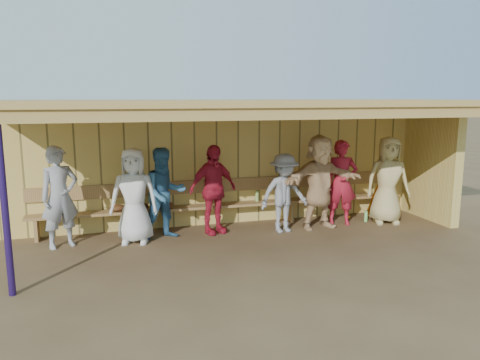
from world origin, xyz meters
name	(u,v)px	position (x,y,z in m)	size (l,w,h in m)	color
ground	(245,241)	(0.00, 0.00, 0.00)	(90.00, 90.00, 0.00)	brown
player_a	(60,197)	(-3.13, 0.55, 0.87)	(0.64, 0.42, 1.75)	#94979C
player_b	(134,196)	(-1.90, 0.46, 0.85)	(0.83, 0.54, 1.69)	silver
player_c	(165,194)	(-1.35, 0.57, 0.83)	(0.81, 0.63, 1.66)	#346890
player_d	(213,190)	(-0.44, 0.64, 0.84)	(0.99, 0.41, 1.68)	#BB1D33
player_e	(284,193)	(0.87, 0.36, 0.75)	(0.97, 0.56, 1.50)	gray
player_f	(320,182)	(1.63, 0.41, 0.92)	(1.71, 0.55, 1.85)	#DEB17D
player_g	(341,183)	(2.18, 0.55, 0.85)	(0.62, 0.41, 1.71)	#AA1B2D
player_h	(388,180)	(3.13, 0.37, 0.89)	(0.87, 0.56, 1.78)	tan
dugout_structure	(255,143)	(0.39, 0.69, 1.69)	(8.80, 3.20, 2.50)	#D8B95C
bench	(229,199)	(0.00, 1.12, 0.53)	(7.60, 0.34, 0.93)	#A47B46
dugout_equipment	(186,205)	(-0.89, 0.99, 0.49)	(5.52, 0.62, 0.80)	orange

